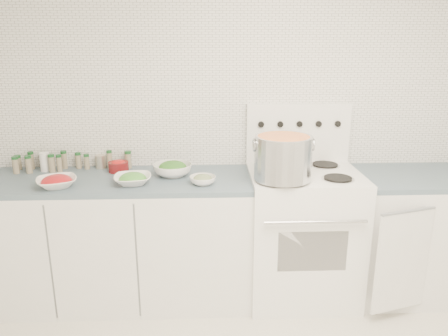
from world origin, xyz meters
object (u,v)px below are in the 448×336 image
stove (302,230)px  stock_pot (283,156)px  bowl_tomato (57,182)px  bowl_snowpea (133,179)px

stove → stock_pot: 0.65m
stove → bowl_tomato: 1.70m
stove → bowl_tomato: bearing=-174.5°
stock_pot → bowl_tomato: 1.46m
stove → stock_pot: size_ratio=3.52×
stove → bowl_tomato: size_ratio=4.23×
stock_pot → bowl_snowpea: size_ratio=1.45×
stove → stock_pot: (-0.19, -0.18, 0.60)m
stock_pot → bowl_tomato: bearing=179.0°
stove → bowl_tomato: (-1.64, -0.16, 0.44)m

